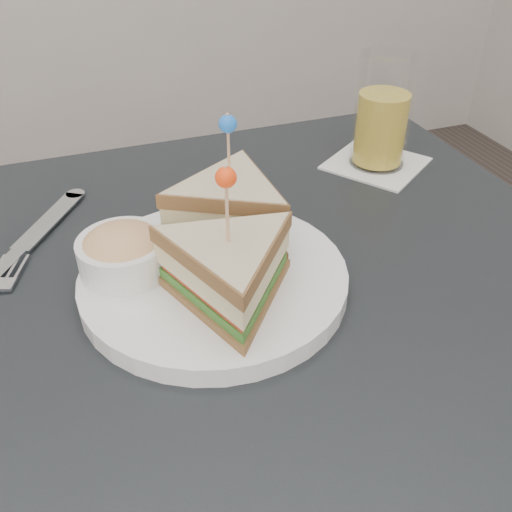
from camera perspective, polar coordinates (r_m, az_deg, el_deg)
The scene contains 4 objects.
table at distance 0.60m, azimuth -0.58°, elevation -10.48°, with size 0.80×0.80×0.75m.
plate_meal at distance 0.56m, azimuth -4.03°, elevation 0.83°, with size 0.34×0.34×0.16m.
cutlery_knife at distance 0.67m, azimuth -22.13°, elevation 0.94°, with size 0.15×0.21×0.01m.
drink_set at distance 0.79m, azimuth 12.48°, elevation 13.29°, with size 0.17×0.17×0.15m.
Camera 1 is at (-0.14, -0.39, 1.11)m, focal length 40.00 mm.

